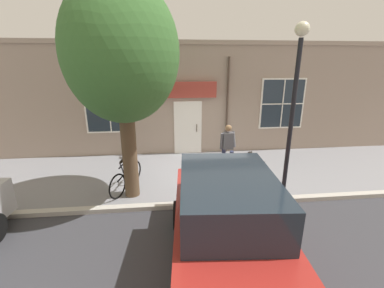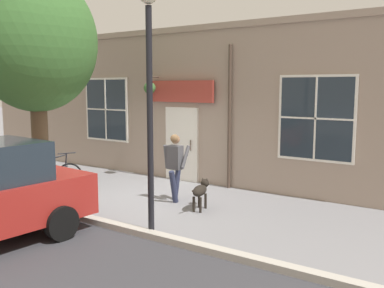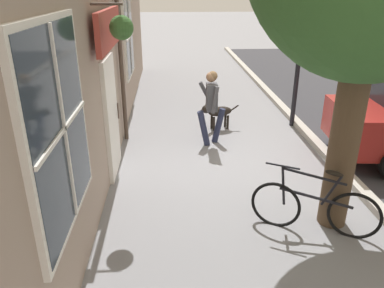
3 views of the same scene
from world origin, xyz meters
TOP-DOWN VIEW (x-y plane):
  - ground_plane at (0.00, 0.00)m, footprint 90.00×90.00m
  - storefront_facade at (-2.34, 0.01)m, footprint 0.95×18.00m
  - pedestrian_walking at (-0.26, 1.01)m, footprint 0.62×0.54m
  - dog_on_leash at (-0.01, 1.89)m, footprint 0.98×0.39m
  - leaning_bicycle at (0.81, -2.22)m, footprint 1.62×0.71m

SIDE VIEW (x-z plane):
  - ground_plane at x=0.00m, z-range 0.00..0.00m
  - leaning_bicycle at x=0.81m, z-range -0.12..0.88m
  - dog_on_leash at x=-0.01m, z-range 0.10..0.75m
  - pedestrian_walking at x=-0.26m, z-range 0.15..1.74m
  - storefront_facade at x=-2.34m, z-range 0.01..4.34m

